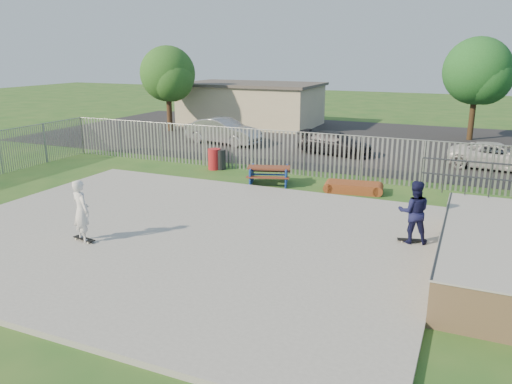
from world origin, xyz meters
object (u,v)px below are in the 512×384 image
at_px(funbox, 353,187).
at_px(car_silver, 223,131).
at_px(trash_bin_red, 214,159).
at_px(tree_mid, 477,71).
at_px(tree_left, 168,74).
at_px(skater_white, 81,211).
at_px(trash_bin_grey, 220,159).
at_px(car_white, 497,156).
at_px(picnic_table, 269,175).
at_px(skater_navy, 414,212).
at_px(car_dark, 336,143).

xyz_separation_m(funbox, car_silver, (-9.85, 7.56, 0.61)).
distance_m(trash_bin_red, tree_mid, 18.24).
relative_size(tree_left, skater_white, 3.21).
distance_m(trash_bin_grey, car_white, 13.40).
distance_m(picnic_table, funbox, 3.65).
height_order(car_white, tree_left, tree_left).
bearing_deg(skater_navy, car_dark, -79.34).
height_order(car_dark, skater_navy, skater_navy).
xyz_separation_m(car_white, tree_left, (-21.21, 3.90, 3.34)).
relative_size(picnic_table, trash_bin_grey, 2.25).
height_order(tree_left, skater_navy, tree_left).
bearing_deg(trash_bin_red, trash_bin_grey, 33.18).
height_order(skater_navy, skater_white, same).
relative_size(picnic_table, funbox, 1.04).
distance_m(funbox, trash_bin_grey, 7.04).
distance_m(trash_bin_red, car_silver, 6.83).
distance_m(trash_bin_grey, tree_left, 13.37).
distance_m(car_white, tree_mid, 9.30).
relative_size(funbox, trash_bin_grey, 2.16).
distance_m(picnic_table, tree_left, 16.78).
bearing_deg(tree_left, picnic_table, -41.94).
height_order(funbox, car_silver, car_silver).
xyz_separation_m(trash_bin_grey, skater_navy, (9.80, -6.60, 0.59)).
bearing_deg(skater_navy, skater_white, 9.42).
distance_m(car_silver, skater_white, 16.96).
distance_m(funbox, car_white, 8.73).
relative_size(picnic_table, trash_bin_red, 2.16).
bearing_deg(trash_bin_red, tree_mid, 51.52).
bearing_deg(trash_bin_grey, skater_white, -84.66).
relative_size(car_white, skater_white, 2.42).
relative_size(picnic_table, tree_mid, 0.34).
xyz_separation_m(picnic_table, tree_left, (-12.19, 10.95, 3.60)).
xyz_separation_m(skater_navy, skater_white, (-8.83, -3.79, 0.00)).
xyz_separation_m(car_silver, tree_left, (-5.98, 3.20, 3.18)).
height_order(tree_left, skater_white, tree_left).
relative_size(trash_bin_red, skater_white, 0.55).
distance_m(trash_bin_grey, tree_mid, 18.00).
bearing_deg(skater_white, car_dark, -80.29).
relative_size(tree_mid, skater_white, 3.48).
bearing_deg(picnic_table, skater_navy, -54.86).
bearing_deg(funbox, skater_white, -131.75).
distance_m(picnic_table, car_dark, 7.44).
distance_m(trash_bin_grey, car_silver, 6.79).
relative_size(funbox, tree_mid, 0.32).
relative_size(car_white, tree_left, 0.75).
bearing_deg(car_dark, car_white, -84.01).
bearing_deg(trash_bin_red, skater_navy, -32.80).
xyz_separation_m(trash_bin_red, trash_bin_grey, (0.22, 0.14, -0.02)).
bearing_deg(skater_white, tree_mid, -91.24).
xyz_separation_m(car_white, tree_mid, (-1.39, 8.42, 3.68)).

